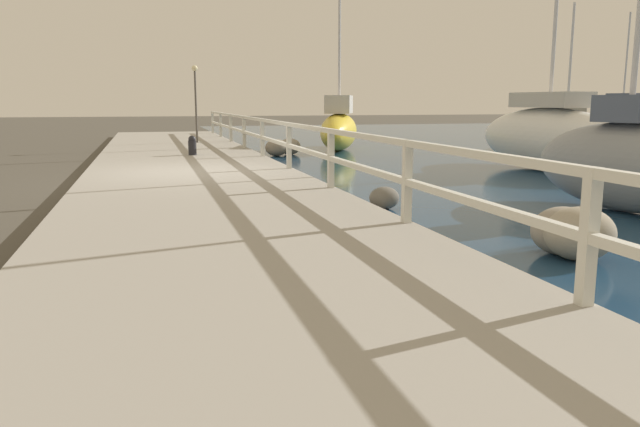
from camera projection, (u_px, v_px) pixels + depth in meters
name	position (u px, v px, depth m)	size (l,w,h in m)	color
ground_plane	(193.00, 182.00, 13.23)	(120.00, 120.00, 0.00)	#4C473D
dock_walkway	(193.00, 176.00, 13.21)	(4.40, 36.00, 0.22)	#9E998E
railing	(289.00, 137.00, 13.62)	(0.10, 32.50, 1.00)	silver
boulder_water_edge	(290.00, 147.00, 19.88)	(0.69, 0.62, 0.52)	gray
boulder_near_dock	(563.00, 238.00, 7.07)	(0.39, 0.35, 0.30)	gray
boulder_upstream	(384.00, 198.00, 9.82)	(0.48, 0.43, 0.36)	#666056
boulder_far_strip	(563.00, 231.00, 6.89)	(0.72, 0.64, 0.54)	gray
boulder_downstream	(277.00, 148.00, 19.33)	(0.70, 0.63, 0.53)	slate
boulder_mid_strip	(580.00, 233.00, 6.65)	(0.77, 0.69, 0.58)	gray
mooring_bollard	(192.00, 145.00, 17.10)	(0.22, 0.22, 0.53)	black
dock_lamp	(195.00, 91.00, 22.03)	(0.21, 0.21, 2.71)	#514C47
sailboat_gray	(627.00, 163.00, 9.51)	(1.66, 3.49, 6.52)	gray
sailboat_red	(622.00, 117.00, 32.97)	(1.42, 3.98, 6.20)	red
sailboat_yellow	(339.00, 128.00, 21.64)	(2.93, 5.00, 6.57)	gold
sailboat_white	(548.00, 136.00, 15.13)	(1.45, 5.19, 6.75)	white
sailboat_black	(566.00, 129.00, 23.11)	(2.17, 3.59, 5.16)	black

